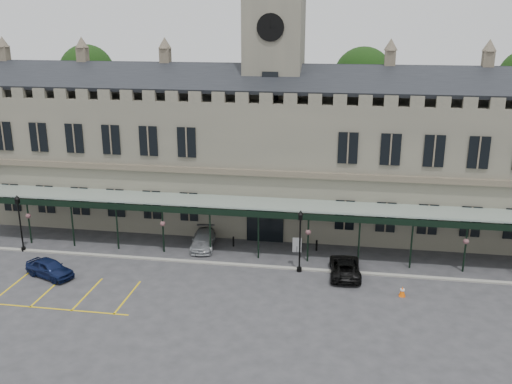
% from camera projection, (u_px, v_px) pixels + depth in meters
% --- Properties ---
extents(ground, '(140.00, 140.00, 0.00)m').
position_uv_depth(ground, '(242.00, 299.00, 39.70)').
color(ground, '#2F2F32').
extents(station_building, '(60.00, 10.36, 17.30)m').
position_uv_depth(station_building, '(273.00, 156.00, 52.80)').
color(station_building, '#5F5C4F').
rests_on(station_building, ground).
extents(clock_tower, '(5.60, 5.60, 24.80)m').
position_uv_depth(clock_tower, '(274.00, 84.00, 50.93)').
color(clock_tower, '#5F5C4F').
rests_on(clock_tower, ground).
extents(canopy, '(50.00, 4.10, 4.30)m').
position_uv_depth(canopy, '(259.00, 229.00, 46.03)').
color(canopy, '#8C9E93').
rests_on(canopy, ground).
extents(kerb, '(60.00, 0.40, 0.12)m').
position_uv_depth(kerb, '(255.00, 266.00, 44.87)').
color(kerb, gray).
rests_on(kerb, ground).
extents(parking_markings, '(16.00, 6.00, 0.01)m').
position_uv_depth(parking_markings, '(45.00, 294.00, 40.44)').
color(parking_markings, gold).
rests_on(parking_markings, ground).
extents(tree_behind_left, '(6.00, 6.00, 16.00)m').
position_uv_depth(tree_behind_left, '(87.00, 74.00, 62.89)').
color(tree_behind_left, '#332314').
rests_on(tree_behind_left, ground).
extents(tree_behind_mid, '(6.00, 6.00, 16.00)m').
position_uv_depth(tree_behind_mid, '(363.00, 78.00, 58.28)').
color(tree_behind_mid, '#332314').
rests_on(tree_behind_mid, ground).
extents(lamp_post_left, '(0.47, 0.47, 4.93)m').
position_uv_depth(lamp_post_left, '(20.00, 218.00, 47.03)').
color(lamp_post_left, black).
rests_on(lamp_post_left, ground).
extents(lamp_post_mid, '(0.47, 0.47, 5.00)m').
position_uv_depth(lamp_post_mid, '(300.00, 236.00, 43.16)').
color(lamp_post_mid, black).
rests_on(lamp_post_mid, ground).
extents(traffic_cone, '(0.47, 0.47, 0.75)m').
position_uv_depth(traffic_cone, '(402.00, 291.00, 40.03)').
color(traffic_cone, '#F45B07').
rests_on(traffic_cone, ground).
extents(sign_board, '(0.75, 0.13, 1.28)m').
position_uv_depth(sign_board, '(297.00, 245.00, 47.48)').
color(sign_board, black).
rests_on(sign_board, ground).
extents(bollard_left, '(0.16, 0.16, 0.88)m').
position_uv_depth(bollard_left, '(233.00, 242.00, 48.71)').
color(bollard_left, black).
rests_on(bollard_left, ground).
extents(bollard_right, '(0.16, 0.16, 0.92)m').
position_uv_depth(bollard_right, '(317.00, 245.00, 47.83)').
color(bollard_right, black).
rests_on(bollard_right, ground).
extents(car_left_a, '(4.41, 3.10, 1.39)m').
position_uv_depth(car_left_a, '(50.00, 268.00, 42.94)').
color(car_left_a, '#0D173B').
rests_on(car_left_a, ground).
extents(car_taxi, '(2.46, 4.77, 1.32)m').
position_uv_depth(car_taxi, '(203.00, 240.00, 48.48)').
color(car_taxi, '#9DA0A5').
rests_on(car_taxi, ground).
extents(car_van, '(2.52, 4.97, 1.35)m').
position_uv_depth(car_van, '(345.00, 267.00, 43.26)').
color(car_van, black).
rests_on(car_van, ground).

